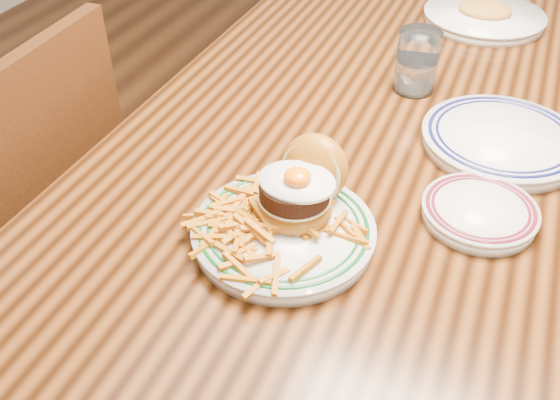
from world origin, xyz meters
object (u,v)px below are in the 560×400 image
at_px(table, 356,154).
at_px(main_plate, 289,215).
at_px(side_plate, 480,211).
at_px(chair_left, 26,228).

relative_size(table, main_plate, 5.47).
distance_m(table, main_plate, 0.39).
bearing_deg(side_plate, chair_left, 172.87).
relative_size(chair_left, main_plate, 3.20).
height_order(chair_left, side_plate, chair_left).
bearing_deg(main_plate, side_plate, 35.69).
relative_size(table, chair_left, 1.71).
bearing_deg(main_plate, chair_left, -178.27).
xyz_separation_m(chair_left, side_plate, (0.90, 0.09, 0.26)).
bearing_deg(table, chair_left, -153.79).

